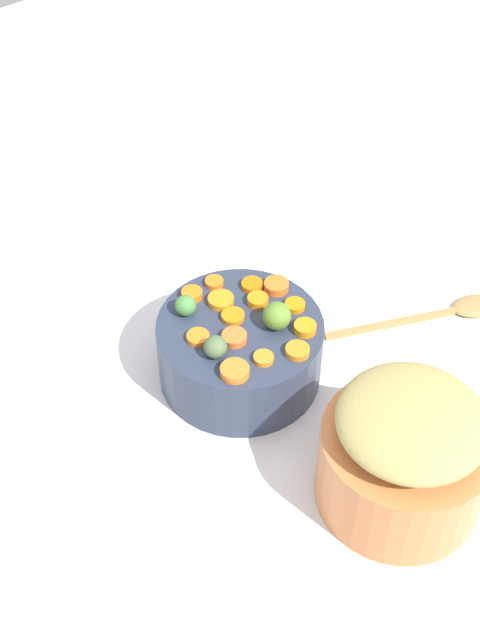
% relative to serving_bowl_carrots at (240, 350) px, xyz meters
% --- Properties ---
extents(tabletop, '(2.40, 2.40, 0.02)m').
position_rel_serving_bowl_carrots_xyz_m(tabletop, '(0.02, -0.01, -0.06)').
color(tabletop, white).
rests_on(tabletop, ground).
extents(serving_bowl_carrots, '(0.22, 0.22, 0.10)m').
position_rel_serving_bowl_carrots_xyz_m(serving_bowl_carrots, '(0.00, 0.00, 0.00)').
color(serving_bowl_carrots, '#2C374C').
rests_on(serving_bowl_carrots, tabletop).
extents(metal_pot, '(0.20, 0.20, 0.11)m').
position_rel_serving_bowl_carrots_xyz_m(metal_pot, '(-0.02, 0.27, 0.01)').
color(metal_pot, '#CA753F').
rests_on(metal_pot, tabletop).
extents(stuffing_mound, '(0.17, 0.17, 0.05)m').
position_rel_serving_bowl_carrots_xyz_m(stuffing_mound, '(-0.02, 0.27, 0.09)').
color(stuffing_mound, tan).
rests_on(stuffing_mound, metal_pot).
extents(carrot_slice_0, '(0.04, 0.04, 0.01)m').
position_rel_serving_bowl_carrots_xyz_m(carrot_slice_0, '(-0.05, -0.02, 0.05)').
color(carrot_slice_0, orange).
rests_on(carrot_slice_0, serving_bowl_carrots).
extents(carrot_slice_1, '(0.03, 0.03, 0.01)m').
position_rel_serving_bowl_carrots_xyz_m(carrot_slice_1, '(0.02, -0.08, 0.05)').
color(carrot_slice_1, orange).
rests_on(carrot_slice_1, serving_bowl_carrots).
extents(carrot_slice_2, '(0.04, 0.04, 0.01)m').
position_rel_serving_bowl_carrots_xyz_m(carrot_slice_2, '(0.02, 0.07, 0.05)').
color(carrot_slice_2, orange).
rests_on(carrot_slice_2, serving_bowl_carrots).
extents(carrot_slice_3, '(0.04, 0.04, 0.01)m').
position_rel_serving_bowl_carrots_xyz_m(carrot_slice_3, '(-0.02, 0.08, 0.05)').
color(carrot_slice_3, orange).
rests_on(carrot_slice_3, serving_bowl_carrots).
extents(carrot_slice_4, '(0.05, 0.05, 0.01)m').
position_rel_serving_bowl_carrots_xyz_m(carrot_slice_4, '(0.06, 0.06, 0.05)').
color(carrot_slice_4, orange).
rests_on(carrot_slice_4, serving_bowl_carrots).
extents(carrot_slice_5, '(0.05, 0.05, 0.01)m').
position_rel_serving_bowl_carrots_xyz_m(carrot_slice_5, '(-0.01, -0.05, 0.05)').
color(carrot_slice_5, orange).
rests_on(carrot_slice_5, serving_bowl_carrots).
extents(carrot_slice_6, '(0.04, 0.04, 0.01)m').
position_rel_serving_bowl_carrots_xyz_m(carrot_slice_6, '(-0.00, -0.02, 0.05)').
color(carrot_slice_6, orange).
rests_on(carrot_slice_6, serving_bowl_carrots).
extents(carrot_slice_7, '(0.04, 0.04, 0.01)m').
position_rel_serving_bowl_carrots_xyz_m(carrot_slice_7, '(-0.06, 0.06, 0.05)').
color(carrot_slice_7, orange).
rests_on(carrot_slice_7, serving_bowl_carrots).
extents(carrot_slice_8, '(0.04, 0.04, 0.01)m').
position_rel_serving_bowl_carrots_xyz_m(carrot_slice_8, '(0.02, 0.02, 0.05)').
color(carrot_slice_8, orange).
rests_on(carrot_slice_8, serving_bowl_carrots).
extents(carrot_slice_9, '(0.04, 0.04, 0.01)m').
position_rel_serving_bowl_carrots_xyz_m(carrot_slice_9, '(-0.06, -0.05, 0.05)').
color(carrot_slice_9, orange).
rests_on(carrot_slice_9, serving_bowl_carrots).
extents(carrot_slice_10, '(0.04, 0.04, 0.01)m').
position_rel_serving_bowl_carrots_xyz_m(carrot_slice_10, '(-0.08, 0.02, 0.05)').
color(carrot_slice_10, orange).
rests_on(carrot_slice_10, serving_bowl_carrots).
extents(carrot_slice_11, '(0.04, 0.04, 0.01)m').
position_rel_serving_bowl_carrots_xyz_m(carrot_slice_11, '(0.06, -0.02, 0.05)').
color(carrot_slice_11, orange).
rests_on(carrot_slice_11, serving_bowl_carrots).
extents(carrot_slice_12, '(0.04, 0.04, 0.01)m').
position_rel_serving_bowl_carrots_xyz_m(carrot_slice_12, '(-0.08, -0.02, 0.05)').
color(carrot_slice_12, orange).
rests_on(carrot_slice_12, serving_bowl_carrots).
extents(carrot_slice_13, '(0.03, 0.03, 0.01)m').
position_rel_serving_bowl_carrots_xyz_m(carrot_slice_13, '(-0.02, -0.08, 0.05)').
color(carrot_slice_13, orange).
rests_on(carrot_slice_13, serving_bowl_carrots).
extents(brussels_sprout_0, '(0.04, 0.04, 0.04)m').
position_rel_serving_bowl_carrots_xyz_m(brussels_sprout_0, '(-0.04, 0.03, 0.07)').
color(brussels_sprout_0, '#5C862C').
rests_on(brussels_sprout_0, serving_bowl_carrots).
extents(brussels_sprout_1, '(0.03, 0.03, 0.03)m').
position_rel_serving_bowl_carrots_xyz_m(brussels_sprout_1, '(0.06, 0.02, 0.06)').
color(brussels_sprout_1, '#506B41').
rests_on(brussels_sprout_1, serving_bowl_carrots).
extents(brussels_sprout_2, '(0.03, 0.03, 0.03)m').
position_rel_serving_bowl_carrots_xyz_m(brussels_sprout_2, '(0.04, -0.06, 0.06)').
color(brussels_sprout_2, '#46883E').
rests_on(brussels_sprout_2, serving_bowl_carrots).
extents(wooden_spoon, '(0.26, 0.14, 0.01)m').
position_rel_serving_bowl_carrots_xyz_m(wooden_spoon, '(-0.32, 0.11, -0.04)').
color(wooden_spoon, '#A58149').
rests_on(wooden_spoon, tabletop).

